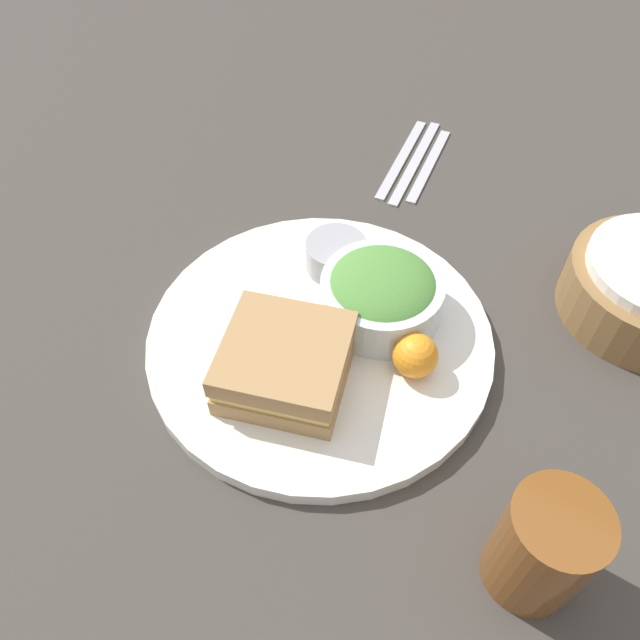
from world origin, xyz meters
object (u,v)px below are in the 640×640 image
drink_glass (543,547)px  plate (320,338)px  sandwich (290,365)px  spoon (429,164)px  salad_bowl (382,293)px  knife (415,161)px  dressing_cup (336,255)px  fork (402,158)px

drink_glass → plate: bearing=-114.0°
sandwich → spoon: sandwich is taller
salad_bowl → knife: 0.27m
knife → salad_bowl: bearing=-170.6°
plate → sandwich: size_ratio=2.50×
dressing_cup → knife: dressing_cup is taller
salad_bowl → fork: size_ratio=0.67×
salad_bowl → fork: (-0.25, -0.10, -0.04)m
plate → fork: bearing=-169.0°
fork → plate: bearing=-176.7°
drink_glass → knife: (-0.42, -0.28, -0.05)m
sandwich → fork: (-0.37, -0.06, -0.04)m
sandwich → spoon: bearing=-175.6°
knife → plate: bearing=180.0°
fork → spoon: (-0.00, 0.04, 0.00)m
plate → sandwich: (0.06, 0.00, 0.03)m
dressing_cup → sandwich: bearing=13.8°
salad_bowl → spoon: salad_bowl is taller
drink_glass → fork: size_ratio=0.58×
dressing_cup → drink_glass: drink_glass is taller
dressing_cup → knife: size_ratio=0.34×
plate → spoon: bearing=-175.6°
sandwich → dressing_cup: bearing=-166.2°
knife → sandwich: bearing=179.5°
sandwich → knife: bearing=-172.8°
drink_glass → knife: size_ratio=0.55×
knife → spoon: 0.02m
drink_glass → spoon: bearing=-147.5°
salad_bowl → drink_glass: size_ratio=1.15×
dressing_cup → fork: (-0.22, -0.03, -0.03)m
knife → spoon: same height
drink_glass → knife: bearing=-145.7°
plate → salad_bowl: salad_bowl is taller
fork → knife: size_ratio=0.95×
drink_glass → spoon: (-0.42, -0.27, -0.05)m
knife → dressing_cup: bearing=175.0°
spoon → sandwich: bearing=176.7°
sandwich → dressing_cup: sandwich is taller
sandwich → dressing_cup: (-0.15, -0.04, -0.01)m
plate → drink_glass: (0.11, 0.24, 0.04)m
drink_glass → spoon: 0.50m
salad_bowl → dressing_cup: bearing=-115.9°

